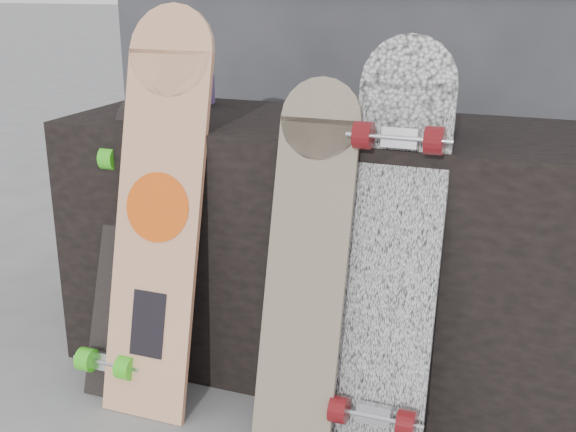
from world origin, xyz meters
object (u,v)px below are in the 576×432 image
at_px(longboard_geisha, 159,201).
at_px(skateboard_dark, 129,241).
at_px(vendor_table, 324,246).
at_px(longboard_celtic, 307,258).
at_px(longboard_cascadia, 392,246).

bearing_deg(longboard_geisha, skateboard_dark, 167.80).
xyz_separation_m(vendor_table, longboard_celtic, (0.08, -0.40, 0.12)).
bearing_deg(longboard_geisha, longboard_celtic, -6.38).
bearing_deg(longboard_celtic, vendor_table, 101.75).
bearing_deg(skateboard_dark, vendor_table, 31.89).
height_order(vendor_table, skateboard_dark, skateboard_dark).
xyz_separation_m(longboard_geisha, skateboard_dark, (-0.13, 0.03, -0.15)).
bearing_deg(longboard_celtic, longboard_cascadia, 13.63).
xyz_separation_m(longboard_celtic, skateboard_dark, (-0.60, 0.08, -0.06)).
bearing_deg(vendor_table, longboard_celtic, -78.25).
height_order(longboard_geisha, longboard_celtic, longboard_geisha).
bearing_deg(longboard_celtic, longboard_geisha, 173.62).
relative_size(longboard_cascadia, skateboard_dark, 1.21).
relative_size(longboard_celtic, skateboard_dark, 1.09).
xyz_separation_m(longboard_celtic, longboard_cascadia, (0.21, 0.05, 0.04)).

